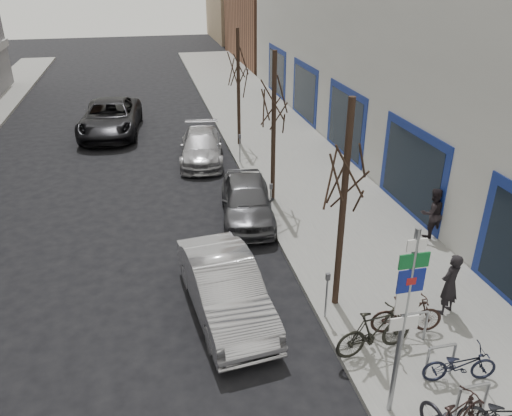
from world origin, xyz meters
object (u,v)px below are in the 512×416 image
parked_car_back (202,147)px  bike_mid_inner (375,331)px  highway_sign_pole (405,315)px  parked_car_mid (247,200)px  meter_front (327,291)px  bike_far_inner (407,314)px  meter_mid (271,198)px  parked_car_front (225,288)px  bike_mid_curb (460,362)px  bike_far_curb (506,412)px  lane_car (110,118)px  tree_near (347,159)px  bike_rack (441,357)px  tree_far (238,60)px  pedestrian_near (450,284)px  meter_back (240,146)px  pedestrian_far (433,213)px  tree_mid (274,93)px

parked_car_back → bike_mid_inner: bearing=-73.1°
highway_sign_pole → parked_car_mid: bearing=96.4°
meter_front → bike_far_inner: bearing=-30.4°
meter_mid → parked_car_front: bearing=-117.0°
meter_front → bike_mid_curb: bearing=-52.4°
meter_mid → bike_far_curb: meter_mid is taller
meter_mid → bike_mid_curb: meter_mid is taller
lane_car → meter_front: bearing=-66.6°
highway_sign_pole → bike_mid_inner: highway_sign_pole is taller
parked_car_mid → meter_mid: bearing=-20.2°
tree_near → parked_car_mid: size_ratio=1.28×
parked_car_back → bike_far_curb: bearing=-69.6°
bike_rack → meter_mid: meter_mid is taller
tree_near → parked_car_back: tree_near is taller
bike_mid_inner → tree_far: bearing=-7.2°
tree_far → parked_car_mid: tree_far is taller
tree_far → bike_far_curb: 17.85m
bike_rack → bike_mid_curb: bike_mid_curb is taller
highway_sign_pole → tree_near: 3.88m
tree_far → bike_far_curb: size_ratio=3.30×
pedestrian_near → meter_mid: bearing=-86.6°
tree_near → bike_rack: bearing=-67.5°
meter_mid → tree_near: bearing=-84.9°
bike_rack → meter_back: size_ratio=1.78×
bike_far_curb → pedestrian_far: (2.60, 7.08, 0.33)m
bike_mid_inner → tree_mid: bearing=-6.7°
parked_car_back → pedestrian_near: bearing=-62.2°
highway_sign_pole → bike_far_curb: highway_sign_pole is taller
meter_front → parked_car_back: 12.07m
bike_rack → parked_car_front: (-4.00, 3.29, 0.09)m
meter_back → bike_mid_curb: 13.74m
meter_back → lane_car: bearing=133.2°
bike_rack → meter_front: (-1.65, 2.40, 0.26)m
meter_back → parked_car_front: (-2.35, -10.11, -0.17)m
bike_far_curb → pedestrian_far: bearing=2.3°
highway_sign_pole → meter_front: 3.39m
bike_mid_curb → bike_mid_inner: 1.82m
tree_mid → bike_far_curb: size_ratio=3.30×
tree_near → meter_front: 3.26m
parked_car_back → pedestrian_near: (4.57, -12.44, 0.31)m
tree_mid → tree_far: bearing=90.0°
tree_near → lane_car: (-6.12, 16.54, -3.25)m
bike_far_curb → bike_far_inner: size_ratio=0.97×
tree_far → pedestrian_near: bearing=-79.6°
meter_mid → bike_far_inner: bearing=-75.7°
pedestrian_far → meter_mid: bearing=-26.6°
highway_sign_pole → lane_car: bearing=106.5°
bike_mid_curb → pedestrian_far: (2.66, 5.73, 0.36)m
tree_mid → bike_far_inner: tree_mid is taller
pedestrian_far → pedestrian_near: bearing=65.8°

